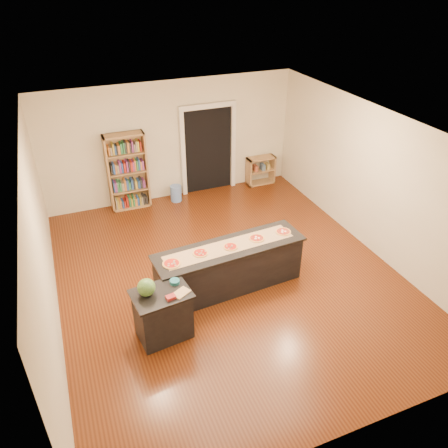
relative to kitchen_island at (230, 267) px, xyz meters
name	(u,v)px	position (x,y,z in m)	size (l,w,h in m)	color
room	(228,210)	(0.11, 0.33, 0.96)	(6.00, 7.00, 2.80)	beige
doorway	(208,145)	(1.01, 3.79, 0.76)	(1.40, 0.09, 2.21)	black
kitchen_island	(230,267)	(0.00, 0.00, 0.00)	(2.65, 0.72, 0.88)	black
side_counter	(163,314)	(-1.39, -0.70, -0.02)	(0.85, 0.62, 0.84)	black
bookshelf	(128,172)	(-1.02, 3.62, 0.46)	(0.90, 0.32, 1.80)	#AB8353
low_shelf	(261,170)	(2.37, 3.62, -0.08)	(0.73, 0.31, 0.73)	#AB8353
waste_bin	(176,193)	(0.05, 3.51, -0.25)	(0.27, 0.27, 0.39)	#5D84D0
kraft_paper	(229,246)	(0.00, 0.01, 0.44)	(2.30, 0.41, 0.00)	#926F4B
watermelon	(146,287)	(-1.58, -0.65, 0.54)	(0.27, 0.27, 0.27)	#144214
cutting_board	(181,293)	(-1.11, -0.81, 0.41)	(0.25, 0.17, 0.02)	tan
package_red	(171,297)	(-1.28, -0.87, 0.43)	(0.14, 0.10, 0.05)	maroon
package_teal	(175,282)	(-1.13, -0.55, 0.43)	(0.15, 0.15, 0.06)	#195966
pizza_a	(172,263)	(-1.05, -0.11, 0.45)	(0.29, 0.29, 0.02)	#B48945
pizza_b	(200,253)	(-0.53, -0.01, 0.45)	(0.27, 0.27, 0.02)	#B48945
pizza_c	(230,247)	(0.00, -0.03, 0.45)	(0.25, 0.25, 0.02)	#B48945
pizza_d	(257,238)	(0.53, 0.05, 0.45)	(0.28, 0.28, 0.02)	#B48945
pizza_e	(283,232)	(1.06, 0.06, 0.45)	(0.29, 0.29, 0.02)	#B48945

